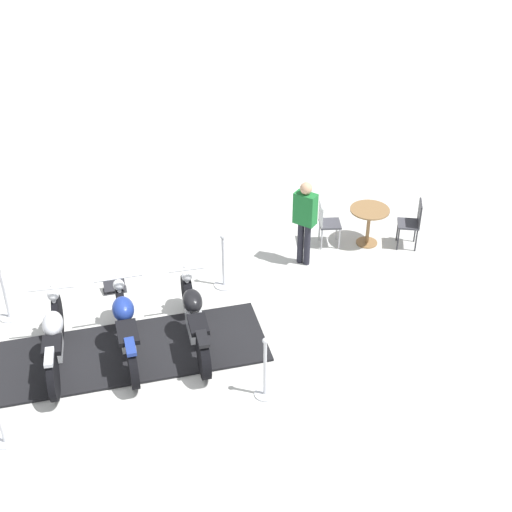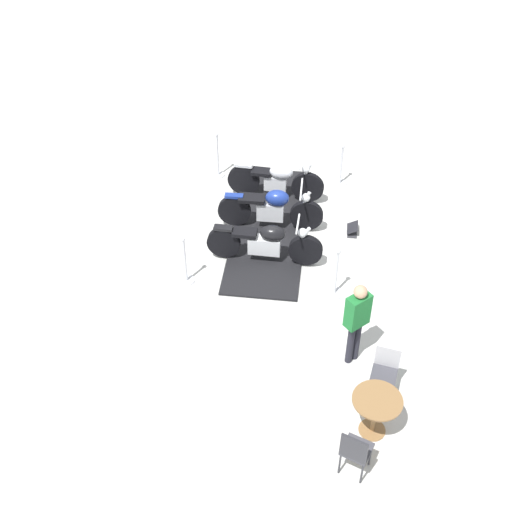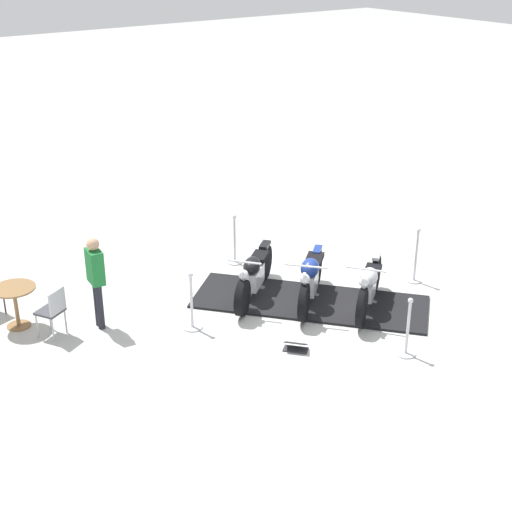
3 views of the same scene
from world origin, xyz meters
TOP-DOWN VIEW (x-y plane):
  - ground_plane at (0.00, 0.00)m, footprint 80.00×80.00m
  - display_platform at (0.00, 0.00)m, footprint 3.96×4.30m
  - motorcycle_black at (0.72, -0.81)m, footprint 1.87×1.55m
  - motorcycle_navy at (0.02, 0.02)m, footprint 1.75×1.54m
  - motorcycle_chrome at (-0.67, 0.85)m, footprint 1.80×1.35m
  - stanchion_left_rear at (-2.28, 0.50)m, footprint 0.30×0.30m
  - stanchion_right_rear at (-0.11, 2.34)m, footprint 0.34×0.34m
  - stanchion_right_front at (2.28, -0.50)m, footprint 0.35×0.35m
  - stanchion_left_front at (0.11, -2.34)m, footprint 0.31×0.31m
  - info_placard at (1.29, 1.17)m, footprint 0.42×0.44m
  - cafe_table at (4.75, -2.36)m, footprint 0.76×0.76m
  - cafe_chair_near_table at (5.01, -3.14)m, footprint 0.51×0.51m
  - cafe_chair_across_table at (4.35, -1.64)m, footprint 0.54×0.54m
  - bystander_person at (3.58, -1.50)m, footprint 0.27×0.42m

SIDE VIEW (x-z plane):
  - ground_plane at x=0.00m, z-range 0.00..0.00m
  - display_platform at x=0.00m, z-range 0.00..0.05m
  - info_placard at x=1.29m, z-range -0.04..0.16m
  - stanchion_right_rear at x=-0.11m, z-range -0.20..0.84m
  - stanchion_right_front at x=2.28m, z-range -0.22..0.86m
  - stanchion_left_front at x=0.11m, z-range -0.18..0.91m
  - stanchion_left_rear at x=-2.28m, z-range -0.18..0.97m
  - motorcycle_black at x=0.72m, z-range 0.00..0.98m
  - motorcycle_chrome at x=-0.67m, z-range 0.00..1.04m
  - cafe_chair_across_table at x=4.35m, z-range 0.07..0.98m
  - motorcycle_navy at x=0.02m, z-range 0.03..1.04m
  - cafe_chair_near_table at x=5.01m, z-range 0.08..1.05m
  - cafe_table at x=4.75m, z-range 0.19..0.96m
  - bystander_person at x=3.58m, z-range 0.17..1.86m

